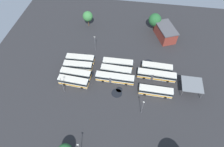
% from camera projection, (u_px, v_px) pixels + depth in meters
% --- Properties ---
extents(ground_plane, '(109.96, 109.96, 0.00)m').
position_uv_depth(ground_plane, '(116.00, 77.00, 75.83)').
color(ground_plane, '#28282B').
extents(bus_row0_slot0, '(11.57, 3.33, 3.57)m').
position_uv_depth(bus_row0_slot0, '(73.00, 81.00, 72.25)').
color(bus_row0_slot0, silver).
rests_on(bus_row0_slot0, ground_plane).
extents(bus_row0_slot1, '(11.86, 3.07, 3.57)m').
position_uv_depth(bus_row0_slot1, '(76.00, 74.00, 74.53)').
color(bus_row0_slot1, silver).
rests_on(bus_row0_slot1, ground_plane).
extents(bus_row0_slot2, '(11.44, 3.08, 3.57)m').
position_uv_depth(bus_row0_slot2, '(78.00, 66.00, 77.00)').
color(bus_row0_slot2, silver).
rests_on(bus_row0_slot2, ground_plane).
extents(bus_row0_slot3, '(11.52, 3.10, 3.57)m').
position_uv_depth(bus_row0_slot3, '(80.00, 59.00, 79.32)').
color(bus_row0_slot3, silver).
rests_on(bus_row0_slot3, ground_plane).
extents(bus_row1_slot1, '(14.71, 2.78, 3.57)m').
position_uv_depth(bus_row1_slot1, '(115.00, 78.00, 73.25)').
color(bus_row1_slot1, silver).
rests_on(bus_row1_slot1, ground_plane).
extents(bus_row1_slot2, '(12.12, 3.03, 3.57)m').
position_uv_depth(bus_row1_slot2, '(116.00, 70.00, 75.53)').
color(bus_row1_slot2, silver).
rests_on(bus_row1_slot2, ground_plane).
extents(bus_row1_slot3, '(12.17, 2.83, 3.57)m').
position_uv_depth(bus_row1_slot3, '(118.00, 63.00, 77.85)').
color(bus_row1_slot3, silver).
rests_on(bus_row1_slot3, ground_plane).
extents(bus_row2_slot0, '(12.18, 2.83, 3.57)m').
position_uv_depth(bus_row2_slot0, '(156.00, 91.00, 69.59)').
color(bus_row2_slot0, silver).
rests_on(bus_row2_slot0, ground_plane).
extents(bus_row2_slot2, '(14.75, 3.02, 3.57)m').
position_uv_depth(bus_row2_slot2, '(156.00, 75.00, 74.09)').
color(bus_row2_slot2, silver).
rests_on(bus_row2_slot2, ground_plane).
extents(bus_row2_slot3, '(12.02, 2.95, 3.57)m').
position_uv_depth(bus_row2_slot3, '(157.00, 68.00, 76.44)').
color(bus_row2_slot3, silver).
rests_on(bus_row2_slot3, ground_plane).
extents(depot_building, '(10.93, 13.63, 5.81)m').
position_uv_depth(depot_building, '(165.00, 32.00, 87.97)').
color(depot_building, maroon).
rests_on(depot_building, ground_plane).
extents(maintenance_shelter, '(7.55, 7.14, 3.59)m').
position_uv_depth(maintenance_shelter, '(192.00, 84.00, 69.56)').
color(maintenance_shelter, slate).
rests_on(maintenance_shelter, ground_plane).
extents(lamp_post_far_corner, '(0.56, 0.28, 7.82)m').
position_uv_depth(lamp_post_far_corner, '(142.00, 107.00, 62.86)').
color(lamp_post_far_corner, slate).
rests_on(lamp_post_far_corner, ground_plane).
extents(lamp_post_near_entrance, '(0.56, 0.28, 8.54)m').
position_uv_depth(lamp_post_near_entrance, '(62.00, 84.00, 68.06)').
color(lamp_post_near_entrance, slate).
rests_on(lamp_post_near_entrance, ground_plane).
extents(lamp_post_mid_lot, '(0.56, 0.28, 7.90)m').
position_uv_depth(lamp_post_mid_lot, '(95.00, 43.00, 81.54)').
color(lamp_post_mid_lot, slate).
rests_on(lamp_post_mid_lot, ground_plane).
extents(tree_north_edge, '(4.79, 4.79, 7.88)m').
position_uv_depth(tree_north_edge, '(88.00, 16.00, 91.31)').
color(tree_north_edge, brown).
rests_on(tree_north_edge, ground_plane).
extents(tree_south_edge, '(5.97, 5.97, 8.23)m').
position_uv_depth(tree_south_edge, '(155.00, 20.00, 90.02)').
color(tree_south_edge, brown).
rests_on(tree_south_edge, ground_plane).
extents(puddle_front_lane, '(4.31, 4.31, 0.01)m').
position_uv_depth(puddle_front_lane, '(148.00, 63.00, 80.33)').
color(puddle_front_lane, black).
rests_on(puddle_front_lane, ground_plane).
extents(puddle_centre_drain, '(3.99, 3.99, 0.01)m').
position_uv_depth(puddle_centre_drain, '(89.00, 74.00, 76.81)').
color(puddle_centre_drain, black).
rests_on(puddle_centre_drain, ground_plane).
extents(puddle_between_rows, '(2.49, 2.49, 0.01)m').
position_uv_depth(puddle_between_rows, '(119.00, 89.00, 72.28)').
color(puddle_between_rows, black).
rests_on(puddle_between_rows, ground_plane).
extents(puddle_near_shelter, '(4.03, 4.03, 0.01)m').
position_uv_depth(puddle_near_shelter, '(117.00, 93.00, 71.28)').
color(puddle_near_shelter, black).
rests_on(puddle_near_shelter, ground_plane).
extents(puddle_back_corner, '(3.43, 3.43, 0.01)m').
position_uv_depth(puddle_back_corner, '(85.00, 56.00, 82.72)').
color(puddle_back_corner, black).
rests_on(puddle_back_corner, ground_plane).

